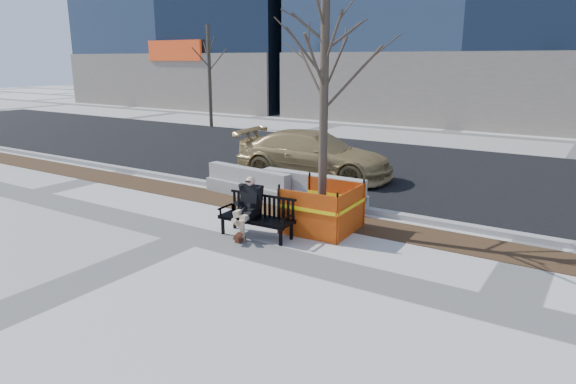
{
  "coord_description": "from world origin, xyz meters",
  "views": [
    {
      "loc": [
        7.25,
        -7.55,
        3.64
      ],
      "look_at": [
        1.55,
        1.29,
        0.9
      ],
      "focal_mm": 32.02,
      "sensor_mm": 36.0,
      "label": 1
    }
  ],
  "objects_px": {
    "jersey_barrier_right": "(312,205)",
    "tree_fence": "(322,230)",
    "seated_man": "(249,234)",
    "jersey_barrier_left": "(248,196)",
    "bench": "(257,237)",
    "sedan": "(314,177)"
  },
  "relations": [
    {
      "from": "bench",
      "to": "seated_man",
      "type": "relative_size",
      "value": 1.32
    },
    {
      "from": "tree_fence",
      "to": "jersey_barrier_left",
      "type": "xyz_separation_m",
      "value": [
        -3.06,
        1.39,
        0.0
      ]
    },
    {
      "from": "seated_man",
      "to": "tree_fence",
      "type": "xyz_separation_m",
      "value": [
        1.16,
        1.1,
        0.0
      ]
    },
    {
      "from": "sedan",
      "to": "jersey_barrier_left",
      "type": "relative_size",
      "value": 1.8
    },
    {
      "from": "jersey_barrier_left",
      "to": "jersey_barrier_right",
      "type": "xyz_separation_m",
      "value": [
        1.9,
        0.19,
        0.0
      ]
    },
    {
      "from": "sedan",
      "to": "jersey_barrier_right",
      "type": "bearing_deg",
      "value": -156.16
    },
    {
      "from": "seated_man",
      "to": "tree_fence",
      "type": "bearing_deg",
      "value": 40.67
    },
    {
      "from": "seated_man",
      "to": "tree_fence",
      "type": "relative_size",
      "value": 0.23
    },
    {
      "from": "seated_man",
      "to": "sedan",
      "type": "xyz_separation_m",
      "value": [
        -1.57,
        5.47,
        0.0
      ]
    },
    {
      "from": "jersey_barrier_right",
      "to": "tree_fence",
      "type": "bearing_deg",
      "value": -53.84
    },
    {
      "from": "seated_man",
      "to": "jersey_barrier_left",
      "type": "distance_m",
      "value": 3.13
    },
    {
      "from": "seated_man",
      "to": "jersey_barrier_left",
      "type": "relative_size",
      "value": 0.45
    },
    {
      "from": "jersey_barrier_left",
      "to": "jersey_barrier_right",
      "type": "bearing_deg",
      "value": 12.05
    },
    {
      "from": "bench",
      "to": "jersey_barrier_right",
      "type": "distance_m",
      "value": 2.72
    },
    {
      "from": "tree_fence",
      "to": "bench",
      "type": "bearing_deg",
      "value": -129.51
    },
    {
      "from": "bench",
      "to": "jersey_barrier_left",
      "type": "height_order",
      "value": "bench"
    },
    {
      "from": "seated_man",
      "to": "sedan",
      "type": "bearing_deg",
      "value": 103.17
    },
    {
      "from": "jersey_barrier_right",
      "to": "sedan",
      "type": "bearing_deg",
      "value": 119.23
    },
    {
      "from": "sedan",
      "to": "jersey_barrier_right",
      "type": "distance_m",
      "value": 3.2
    },
    {
      "from": "tree_fence",
      "to": "sedan",
      "type": "distance_m",
      "value": 5.15
    },
    {
      "from": "tree_fence",
      "to": "jersey_barrier_right",
      "type": "height_order",
      "value": "tree_fence"
    },
    {
      "from": "bench",
      "to": "seated_man",
      "type": "bearing_deg",
      "value": 168.59
    }
  ]
}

